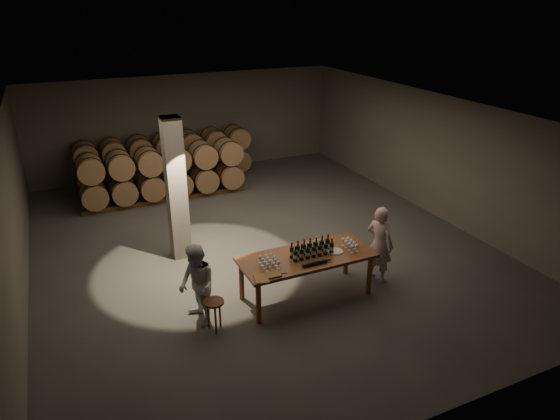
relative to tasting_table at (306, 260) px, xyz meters
name	(u,v)px	position (x,y,z in m)	size (l,w,h in m)	color
room	(176,190)	(-1.80, 2.70, 0.80)	(12.00, 12.00, 12.00)	#4D4B48
tasting_table	(306,260)	(0.00, 0.00, 0.00)	(2.60, 1.10, 0.90)	brown
barrel_stack_back	(166,157)	(-0.96, 7.70, 0.03)	(5.48, 0.95, 1.57)	brown
barrel_stack_front	(163,172)	(-1.35, 6.30, 0.03)	(4.70, 0.95, 1.57)	brown
bottle_cluster	(312,250)	(0.10, -0.03, 0.22)	(0.86, 0.23, 0.34)	black
lying_bottles	(315,263)	(-0.02, -0.38, 0.14)	(0.59, 0.07, 0.07)	black
glass_cluster_left	(269,260)	(-0.80, -0.05, 0.22)	(0.30, 0.41, 0.16)	silver
glass_cluster_right	(350,243)	(0.91, -0.09, 0.23)	(0.19, 0.41, 0.17)	silver
plate	(336,251)	(0.59, -0.09, 0.11)	(0.30, 0.30, 0.02)	silver
notebook_near	(273,275)	(-0.88, -0.39, 0.12)	(0.27, 0.22, 0.03)	olive
notebook_corner	(261,279)	(-1.12, -0.44, 0.12)	(0.24, 0.31, 0.03)	olive
pen	(283,273)	(-0.70, -0.41, 0.11)	(0.01, 0.01, 0.15)	black
stool	(214,306)	(-1.96, -0.30, -0.31)	(0.36, 0.36, 0.60)	brown
person_man	(380,244)	(1.65, -0.05, 0.02)	(0.60, 0.39, 1.64)	beige
person_woman	(197,285)	(-2.15, 0.05, -0.03)	(0.75, 0.58, 1.54)	silver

